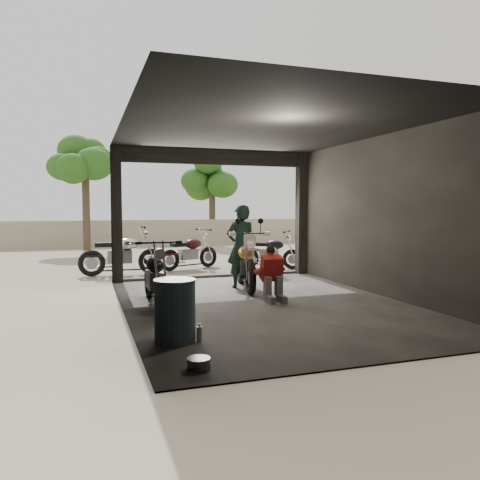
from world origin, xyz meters
TOP-DOWN VIEW (x-y plane):
  - ground at (0.00, 0.00)m, footprint 80.00×80.00m
  - garage at (0.00, 0.55)m, footprint 7.00×7.13m
  - boundary_wall at (0.00, 14.00)m, footprint 18.00×0.30m
  - tree_left at (-3.00, 12.50)m, footprint 2.20×2.20m
  - tree_right at (2.80, 14.00)m, footprint 2.20×2.20m
  - main_bike at (0.21, 1.65)m, footprint 1.14×2.05m
  - left_bike at (-1.90, 0.59)m, footprint 0.75×1.79m
  - outside_bike_a at (-2.18, 4.63)m, footprint 1.92×0.81m
  - outside_bike_b at (-0.24, 5.26)m, footprint 1.84×1.32m
  - outside_bike_c at (2.02, 4.64)m, footprint 1.71×1.53m
  - rider at (0.15, 1.79)m, footprint 0.68×0.46m
  - mechanic at (0.25, 0.17)m, footprint 0.56×0.73m
  - stool at (1.47, 3.00)m, footprint 0.36×0.36m
  - helmet at (1.41, 3.05)m, footprint 0.34×0.35m
  - oil_drum at (-2.00, -1.88)m, footprint 0.63×0.63m
  - sign_post at (3.26, 2.95)m, footprint 0.83×0.08m

SIDE VIEW (x-z plane):
  - ground at x=0.00m, z-range 0.00..0.00m
  - oil_drum at x=-2.00m, z-range 0.00..0.83m
  - stool at x=1.47m, z-range 0.18..0.68m
  - mechanic at x=0.25m, z-range 0.00..1.01m
  - outside_bike_c at x=2.02m, z-range 0.00..1.11m
  - outside_bike_b at x=-0.24m, z-range 0.00..1.15m
  - boundary_wall at x=0.00m, z-range 0.00..1.20m
  - left_bike at x=-1.90m, z-range 0.00..1.21m
  - helmet at x=1.41m, z-range 0.50..0.77m
  - main_bike at x=0.21m, z-range 0.00..1.29m
  - outside_bike_a at x=-2.18m, z-range 0.00..1.29m
  - rider at x=0.15m, z-range 0.00..1.83m
  - garage at x=0.00m, z-range -0.32..2.88m
  - sign_post at x=3.26m, z-range 0.44..2.94m
  - tree_right at x=2.80m, z-range 1.06..6.06m
  - tree_left at x=-3.00m, z-range 1.19..6.79m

